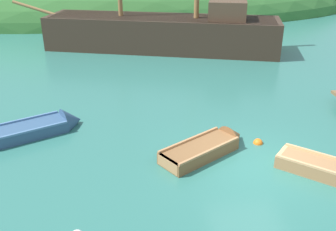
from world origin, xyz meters
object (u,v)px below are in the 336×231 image
sailing_ship (164,37)px  buoy_orange (258,143)px  rowboat_near_dock (42,128)px  rowboat_outer_left (210,148)px

sailing_ship → buoy_orange: sailing_ship is taller
rowboat_near_dock → buoy_orange: size_ratio=10.40×
rowboat_outer_left → rowboat_near_dock: size_ratio=0.96×
sailing_ship → buoy_orange: size_ratio=50.81×
rowboat_near_dock → buoy_orange: 7.77m
sailing_ship → rowboat_outer_left: 13.16m
rowboat_near_dock → buoy_orange: (7.59, -1.65, -0.14)m
sailing_ship → rowboat_near_dock: 12.41m
sailing_ship → buoy_orange: 12.96m
rowboat_outer_left → buoy_orange: size_ratio=9.96×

